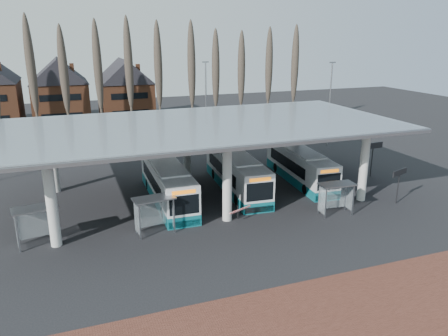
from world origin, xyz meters
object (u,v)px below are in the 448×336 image
object	(u,v)px
bus_1	(167,183)
bus_3	(300,166)
bus_2	(236,173)
shelter_2	(336,191)
shelter_1	(154,207)
shelter_0	(36,217)

from	to	relation	value
bus_1	bus_3	size ratio (longest dim) A/B	1.04
bus_2	bus_3	distance (m)	6.49
shelter_2	bus_1	bearing A→B (deg)	152.18
shelter_1	bus_2	bearing A→B (deg)	30.26
shelter_0	shelter_1	size ratio (longest dim) A/B	1.02
shelter_1	bus_1	bearing A→B (deg)	62.31
bus_1	shelter_1	bearing A→B (deg)	-110.43
bus_3	shelter_0	world-z (taller)	bus_3
bus_1	bus_2	distance (m)	6.43
bus_3	shelter_1	bearing A→B (deg)	-152.18
bus_1	shelter_0	world-z (taller)	bus_1
bus_1	bus_3	bearing A→B (deg)	4.52
bus_2	shelter_2	distance (m)	9.36
bus_3	shelter_1	world-z (taller)	bus_3
bus_2	shelter_2	size ratio (longest dim) A/B	4.25
bus_1	shelter_1	xyz separation A→B (m)	(-2.29, -5.74, 0.39)
shelter_1	shelter_2	size ratio (longest dim) A/B	1.06
bus_3	shelter_2	bearing A→B (deg)	-95.52
shelter_0	shelter_1	distance (m)	7.63
shelter_0	shelter_2	world-z (taller)	shelter_0
shelter_2	shelter_1	bearing A→B (deg)	178.26
bus_2	bus_1	bearing A→B (deg)	-170.54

